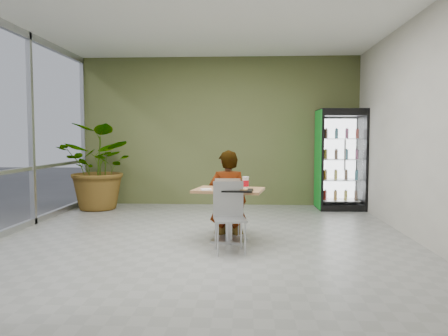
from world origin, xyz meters
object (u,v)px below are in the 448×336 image
Objects in this scene: seated_woman at (228,202)px; potted_plant at (101,167)px; chair_far at (228,201)px; chair_near at (229,210)px; cafeteria_tray at (237,190)px; soda_cup at (246,183)px; beverage_fridge at (340,159)px; dining_table at (229,204)px.

potted_plant is (-2.67, 2.13, 0.38)m from seated_woman.
chair_far is at bearing -39.01° from potted_plant.
chair_near reaches higher than cafeteria_tray.
chair_near is at bearing 92.57° from seated_woman.
seated_woman is at bearing 120.11° from soda_cup.
cafeteria_tray is (0.16, -0.80, 0.27)m from seated_woman.
beverage_fridge is at bearing 3.66° from potted_plant.
dining_table is at bearing 112.94° from cafeteria_tray.
potted_plant is at bearing -39.87° from chair_far.
seated_woman is at bearing 84.37° from chair_near.
beverage_fridge is (1.93, 2.90, 0.19)m from soda_cup.
dining_table is at bearing 83.64° from chair_near.
beverage_fridge reaches higher than chair_far.
dining_table is 0.38m from cafeteria_tray.
soda_cup is at bearing 12.03° from dining_table.
seated_woman is 3.33m from beverage_fridge.
soda_cup is (0.21, 0.53, 0.30)m from chair_near.
chair_far is 0.04m from seated_woman.
beverage_fridge is 1.17× the size of potted_plant.
chair_near is 0.33m from cafeteria_tray.
chair_near is at bearing -115.84° from cafeteria_tray.
beverage_fridge is (2.20, 2.44, 0.53)m from seated_woman.
soda_cup is at bearing 121.43° from chair_far.
chair_near is 1.00m from seated_woman.
dining_table is at bearing 93.44° from chair_far.
cafeteria_tray is 0.24× the size of potted_plant.
potted_plant is (-2.68, 2.17, 0.37)m from chair_far.
chair_far is at bearing 94.29° from dining_table.
beverage_fridge is (2.14, 3.44, 0.50)m from chair_near.
dining_table is 0.60× the size of potted_plant.
seated_woman is at bearing -88.94° from chair_far.
beverage_fridge is at bearing -132.43° from chair_far.
chair_far is at bearing 91.06° from seated_woman.
seated_woman is 3.79× the size of cafeteria_tray.
potted_plant reaches higher than chair_near.
potted_plant is at bearing 134.05° from cafeteria_tray.
cafeteria_tray is at bearing -67.06° from dining_table.
beverage_fridge is at bearing 57.75° from cafeteria_tray.
seated_woman reaches higher than cafeteria_tray.
potted_plant reaches higher than dining_table.
seated_woman is 9.49× the size of soda_cup.
seated_woman is at bearing -38.50° from potted_plant.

